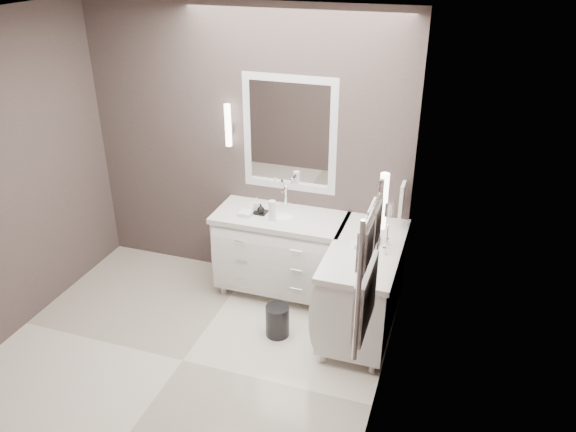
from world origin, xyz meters
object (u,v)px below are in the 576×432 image
(towel_ladder, at_px, (367,277))
(vanity_back, at_px, (281,249))
(waste_bin, at_px, (277,321))
(vanity_right, at_px, (364,283))

(towel_ladder, bearing_deg, vanity_back, 124.10)
(waste_bin, bearing_deg, towel_ladder, -47.08)
(vanity_back, relative_size, towel_ladder, 1.38)
(towel_ladder, height_order, waste_bin, towel_ladder)
(vanity_right, bearing_deg, waste_bin, -154.80)
(vanity_back, distance_m, towel_ladder, 2.16)
(vanity_back, relative_size, vanity_right, 1.00)
(vanity_right, xyz_separation_m, towel_ladder, (0.23, -1.30, 0.91))
(vanity_back, xyz_separation_m, towel_ladder, (1.10, -1.63, 0.91))
(vanity_right, bearing_deg, vanity_back, 159.62)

